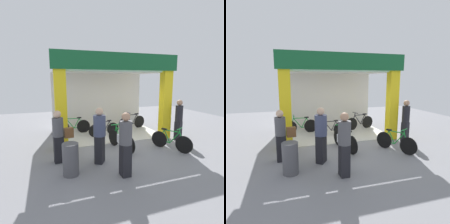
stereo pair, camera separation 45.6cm
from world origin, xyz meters
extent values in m
plane|color=gray|center=(0.00, 0.00, 0.00)|extent=(17.44, 17.44, 0.00)
cube|color=beige|center=(0.00, 1.41, 0.01)|extent=(4.72, 2.83, 0.02)
cube|color=silver|center=(0.00, 2.83, 1.43)|extent=(4.72, 0.12, 2.87)
cube|color=yellow|center=(-2.16, 0.00, 1.43)|extent=(0.40, 0.36, 2.87)
cube|color=yellow|center=(2.16, 0.00, 1.43)|extent=(0.40, 0.36, 2.87)
cube|color=#14592D|center=(0.00, -0.15, 3.18)|extent=(4.92, 0.20, 0.62)
cube|color=silver|center=(0.00, 1.41, 2.84)|extent=(4.72, 2.83, 0.06)
cylinder|color=black|center=(0.20, 1.17, 0.28)|extent=(0.57, 0.09, 0.57)
cylinder|color=black|center=(-0.67, 1.09, 0.28)|extent=(0.57, 0.09, 0.57)
cylinder|color=black|center=(0.00, 1.15, 0.26)|extent=(0.38, 0.07, 0.07)
cylinder|color=black|center=(-0.08, 1.14, 0.45)|extent=(0.25, 0.06, 0.43)
cylinder|color=black|center=(-0.35, 1.12, 0.45)|extent=(0.35, 0.06, 0.45)
cylinder|color=black|center=(-0.24, 1.13, 0.66)|extent=(0.55, 0.08, 0.05)
cylinder|color=black|center=(0.11, 1.16, 0.47)|extent=(0.19, 0.05, 0.38)
cylinder|color=black|center=(-0.58, 1.10, 0.48)|extent=(0.17, 0.05, 0.39)
cylinder|color=black|center=(-0.50, 1.10, 0.72)|extent=(0.05, 0.04, 0.12)
cylinder|color=black|center=(-0.49, 1.10, 0.78)|extent=(0.07, 0.40, 0.03)
cube|color=black|center=(0.03, 1.16, 0.68)|extent=(0.18, 0.10, 0.04)
cylinder|color=black|center=(1.96, 1.93, 0.32)|extent=(0.63, 0.18, 0.64)
cylinder|color=black|center=(1.00, 1.71, 0.32)|extent=(0.63, 0.18, 0.64)
cylinder|color=black|center=(1.74, 1.88, 0.30)|extent=(0.43, 0.13, 0.08)
cylinder|color=black|center=(1.65, 1.86, 0.50)|extent=(0.28, 0.10, 0.48)
cylinder|color=black|center=(1.35, 1.79, 0.51)|extent=(0.39, 0.12, 0.50)
cylinder|color=black|center=(1.47, 1.82, 0.74)|extent=(0.61, 0.17, 0.05)
cylinder|color=black|center=(1.86, 1.90, 0.53)|extent=(0.21, 0.08, 0.43)
cylinder|color=black|center=(1.10, 1.73, 0.54)|extent=(0.19, 0.08, 0.44)
cylinder|color=black|center=(1.18, 1.75, 0.81)|extent=(0.06, 0.05, 0.13)
cylinder|color=black|center=(1.19, 1.75, 0.88)|extent=(0.13, 0.44, 0.03)
cube|color=black|center=(1.77, 1.88, 0.76)|extent=(0.21, 0.14, 0.05)
cylinder|color=black|center=(-1.01, 1.94, 0.31)|extent=(0.63, 0.05, 0.63)
cylinder|color=black|center=(-1.97, 1.93, 0.31)|extent=(0.63, 0.05, 0.63)
cylinder|color=#198C33|center=(-1.23, 1.94, 0.29)|extent=(0.42, 0.04, 0.08)
cylinder|color=#198C33|center=(-1.32, 1.94, 0.49)|extent=(0.27, 0.04, 0.47)
cylinder|color=#198C33|center=(-1.62, 1.93, 0.50)|extent=(0.38, 0.04, 0.49)
cylinder|color=#198C33|center=(-1.50, 1.93, 0.73)|extent=(0.60, 0.04, 0.05)
cylinder|color=#198C33|center=(-1.11, 1.94, 0.52)|extent=(0.21, 0.04, 0.42)
cylinder|color=#198C33|center=(-1.88, 1.93, 0.52)|extent=(0.19, 0.04, 0.43)
cylinder|color=#198C33|center=(-1.79, 1.93, 0.80)|extent=(0.05, 0.03, 0.13)
cylinder|color=#198C33|center=(-1.78, 1.93, 0.86)|extent=(0.04, 0.44, 0.03)
cube|color=black|center=(-1.20, 1.94, 0.75)|extent=(0.19, 0.10, 0.05)
cylinder|color=black|center=(-0.05, -1.16, 0.32)|extent=(0.18, 0.63, 0.64)
cylinder|color=black|center=(-0.26, -0.20, 0.32)|extent=(0.18, 0.63, 0.64)
cylinder|color=#198C33|center=(-0.10, -0.93, 0.29)|extent=(0.13, 0.42, 0.08)
cylinder|color=#198C33|center=(-0.12, -0.85, 0.50)|extent=(0.09, 0.28, 0.48)
cylinder|color=#198C33|center=(-0.18, -0.55, 0.51)|extent=(0.12, 0.39, 0.50)
cylinder|color=#198C33|center=(-0.16, -0.67, 0.74)|extent=(0.17, 0.60, 0.05)
cylinder|color=#198C33|center=(-0.07, -1.05, 0.52)|extent=(0.08, 0.21, 0.43)
cylinder|color=#198C33|center=(-0.24, -0.29, 0.53)|extent=(0.08, 0.19, 0.44)
cylinder|color=#198C33|center=(-0.22, -0.38, 0.81)|extent=(0.05, 0.06, 0.13)
cylinder|color=#198C33|center=(-0.22, -0.39, 0.87)|extent=(0.44, 0.13, 0.03)
cube|color=black|center=(-0.09, -0.97, 0.76)|extent=(0.14, 0.21, 0.05)
cylinder|color=black|center=(1.30, -0.93, 0.30)|extent=(0.32, 0.56, 0.61)
cylinder|color=black|center=(1.75, -1.76, 0.30)|extent=(0.32, 0.56, 0.61)
cylinder|color=#198C33|center=(1.41, -1.13, 0.28)|extent=(0.22, 0.38, 0.08)
cylinder|color=#198C33|center=(1.45, -1.20, 0.48)|extent=(0.15, 0.25, 0.46)
cylinder|color=#198C33|center=(1.59, -1.46, 0.49)|extent=(0.21, 0.35, 0.48)
cylinder|color=#198C33|center=(1.53, -1.35, 0.71)|extent=(0.31, 0.53, 0.05)
cylinder|color=#198C33|center=(1.35, -1.02, 0.50)|extent=(0.12, 0.19, 0.41)
cylinder|color=#198C33|center=(1.70, -1.68, 0.51)|extent=(0.12, 0.18, 0.42)
cylinder|color=#198C33|center=(1.66, -1.60, 0.78)|extent=(0.05, 0.06, 0.13)
cylinder|color=#198C33|center=(1.66, -1.60, 0.84)|extent=(0.39, 0.23, 0.03)
cube|color=black|center=(1.39, -1.10, 0.73)|extent=(0.17, 0.21, 0.05)
cube|color=black|center=(2.54, -0.45, 0.40)|extent=(0.35, 0.34, 0.79)
cylinder|color=black|center=(2.54, -0.45, 1.13)|extent=(0.40, 0.40, 0.67)
sphere|color=tan|center=(2.54, -0.45, 1.58)|extent=(0.24, 0.24, 0.24)
cube|color=black|center=(-0.77, -2.50, 0.43)|extent=(0.25, 0.31, 0.87)
cylinder|color=#4C4C51|center=(-0.77, -2.50, 1.18)|extent=(0.34, 0.34, 0.62)
sphere|color=tan|center=(-0.77, -2.50, 1.59)|extent=(0.22, 0.22, 0.22)
cube|color=white|center=(-0.77, -2.19, 0.92)|extent=(0.15, 0.24, 0.23)
cube|color=black|center=(-2.35, -1.06, 0.41)|extent=(0.32, 0.27, 0.83)
cylinder|color=#4C4C51|center=(-2.35, -1.06, 1.11)|extent=(0.36, 0.36, 0.57)
sphere|color=#D8AD8C|center=(-2.35, -1.06, 1.51)|extent=(0.22, 0.22, 0.22)
cube|color=brown|center=(-2.03, -1.02, 0.90)|extent=(0.29, 0.19, 0.30)
cube|color=black|center=(-1.18, -1.50, 0.43)|extent=(0.39, 0.41, 0.85)
cylinder|color=#3F4766|center=(-1.18, -1.50, 1.16)|extent=(0.51, 0.51, 0.63)
sphere|color=#D8AD8C|center=(-1.18, -1.50, 1.59)|extent=(0.23, 0.23, 0.23)
cylinder|color=#4C4C51|center=(-2.12, -1.98, 0.44)|extent=(0.43, 0.43, 0.87)
camera|label=1|loc=(-2.67, -6.81, 2.53)|focal=30.49mm
camera|label=2|loc=(-2.24, -6.95, 2.53)|focal=30.49mm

